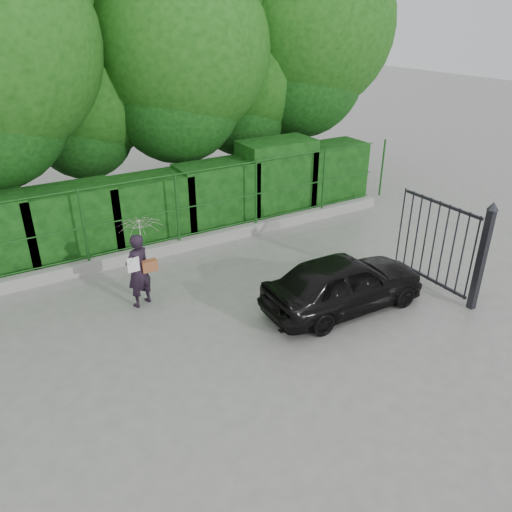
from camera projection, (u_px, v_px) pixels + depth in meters
ground at (254, 345)px, 9.35m from camera, size 80.00×80.00×0.00m
kerb at (165, 249)px, 12.76m from camera, size 14.00×0.25×0.30m
fence at (170, 209)px, 12.40m from camera, size 14.13×0.06×1.80m
hedge at (152, 206)px, 13.21m from camera, size 14.20×1.20×2.26m
trees at (148, 51)px, 13.80m from camera, size 17.10×6.15×8.08m
gate at (462, 248)px, 10.36m from camera, size 0.22×2.33×2.36m
woman at (140, 249)px, 10.16m from camera, size 0.96×0.95×1.91m
car at (344, 282)px, 10.27m from camera, size 3.56×1.51×1.20m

